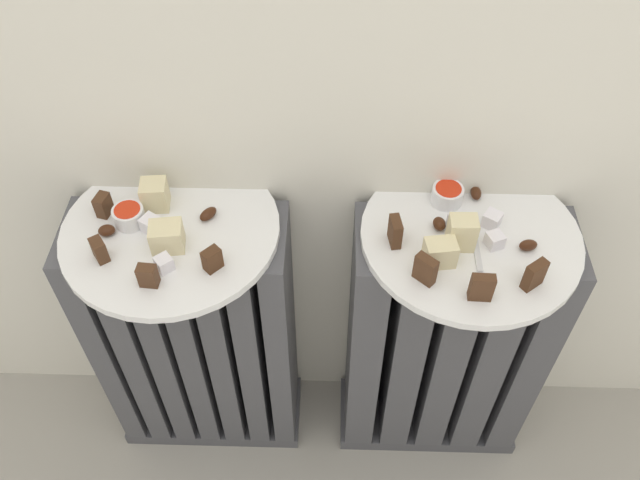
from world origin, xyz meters
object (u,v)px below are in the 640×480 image
object	(u,v)px
radiator_left	(199,341)
jam_bowl_left	(129,215)
plate_left	(171,230)
plate_right	(471,237)
jam_bowl_right	(447,194)
fork	(475,239)
radiator_right	(442,347)

from	to	relation	value
radiator_left	jam_bowl_left	world-z (taller)	jam_bowl_left
radiator_left	plate_left	size ratio (longest dim) A/B	1.79
radiator_left	plate_right	size ratio (longest dim) A/B	1.79
jam_bowl_right	radiator_left	bearing A→B (deg)	-170.94
plate_right	fork	xyz separation A→B (m)	(0.00, -0.01, 0.01)
radiator_left	plate_left	xyz separation A→B (m)	(-0.00, 0.00, 0.29)
radiator_right	jam_bowl_left	distance (m)	0.57
radiator_right	jam_bowl_left	xyz separation A→B (m)	(-0.48, 0.01, 0.31)
jam_bowl_left	radiator_right	bearing A→B (deg)	-1.02
plate_left	jam_bowl_right	bearing A→B (deg)	9.06
jam_bowl_right	fork	bearing A→B (deg)	-66.73
radiator_left	jam_bowl_right	world-z (taller)	jam_bowl_right
plate_left	jam_bowl_right	distance (m)	0.40
radiator_right	plate_right	distance (m)	0.29
plate_left	radiator_left	bearing A→B (deg)	0.00
radiator_right	jam_bowl_right	xyz separation A→B (m)	(-0.03, 0.06, 0.31)
plate_left	jam_bowl_left	bearing A→B (deg)	171.53
plate_right	jam_bowl_right	distance (m)	0.07
plate_left	plate_right	distance (m)	0.42
jam_bowl_right	plate_left	bearing A→B (deg)	-170.94
radiator_left	radiator_right	bearing A→B (deg)	-0.00
radiator_right	fork	distance (m)	0.30
plate_right	fork	bearing A→B (deg)	-75.44
plate_right	jam_bowl_right	world-z (taller)	jam_bowl_right
plate_left	jam_bowl_right	size ratio (longest dim) A/B	6.81
jam_bowl_left	plate_left	bearing A→B (deg)	-8.47
plate_left	plate_right	world-z (taller)	same
radiator_left	plate_right	world-z (taller)	plate_right
radiator_left	fork	distance (m)	0.52
radiator_left	plate_right	xyz separation A→B (m)	(0.42, 0.00, 0.29)
radiator_left	radiator_right	size ratio (longest dim) A/B	1.00
radiator_left	fork	world-z (taller)	fork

